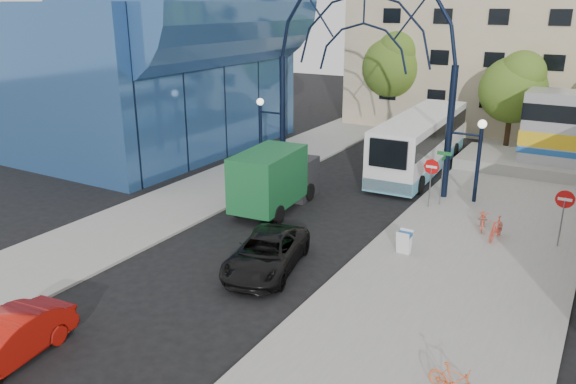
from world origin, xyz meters
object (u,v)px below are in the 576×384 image
Objects in this scene: tree_north_b at (395,63)px; bike_near_a at (483,218)px; stop_sign at (431,171)px; bike_far_b at (454,381)px; street_name_sign at (443,167)px; city_bus at (421,142)px; green_truck at (276,178)px; do_not_enter_sign at (564,205)px; red_sedan at (5,342)px; tree_north_a at (515,86)px; bike_near_b at (496,229)px; gateway_arch at (363,30)px; black_suv at (266,253)px; sandwich_board at (404,239)px.

tree_north_b is 4.54× the size of bike_near_a.
stop_sign is 1.70× the size of bike_far_b.
street_name_sign reaches higher than stop_sign.
green_truck is (-4.11, -10.39, -0.24)m from city_bus.
do_not_enter_sign is at bearing 4.95° from bike_far_b.
tree_north_a is at bearing 69.38° from red_sedan.
city_bus is 2.99× the size of red_sedan.
bike_near_b is at bearing -34.63° from stop_sign.
stop_sign is at bearing 30.65° from bike_far_b.
tree_north_a is at bearing 18.51° from bike_far_b.
green_truck is 15.50m from bike_far_b.
red_sedan is 19.76m from bike_near_a.
stop_sign is 19.97m from red_sedan.
gateway_arch reaches higher than bike_near_b.
city_bus is at bearing 63.39° from green_truck.
gateway_arch is at bearing 157.37° from stop_sign.
red_sedan is 19.24m from bike_near_b.
city_bus reaches higher than black_suv.
stop_sign is 10.59m from black_suv.
bike_near_b is at bearing -65.00° from bike_near_a.
green_truck is at bearing 163.14° from sandwich_board.
gateway_arch is 2.14× the size of green_truck.
tree_north_a reaches higher than red_sedan.
tree_north_b reaches higher than bike_near_b.
stop_sign is at bearing -123.64° from street_name_sign.
city_bus is at bearing 31.39° from bike_far_b.
tree_north_a is 10.79m from tree_north_b.
city_bus is 2.50× the size of black_suv.
street_name_sign is 4.88m from bike_near_b.
bike_near_b is (2.96, 3.42, -0.12)m from sandwich_board.
tree_north_a is at bearing 107.03° from do_not_enter_sign.
stop_sign is 6.20m from sandwich_board.
sandwich_board is at bearing -122.80° from bike_near_b.
gateway_arch is 8.48m from city_bus.
green_truck is at bearing -178.31° from bike_near_a.
gateway_arch is 5.46× the size of stop_sign.
bike_near_a is (7.79, -3.53, -7.97)m from gateway_arch.
gateway_arch is 7.74× the size of bike_near_a.
do_not_enter_sign is 12.52m from black_suv.
bike_far_b is at bearing -72.68° from street_name_sign.
gateway_arch is at bearing -76.32° from tree_north_b.
gateway_arch is 11.69m from bike_near_a.
bike_near_b is at bearing -43.57° from street_name_sign.
bike_far_b is (8.30, -3.92, -0.14)m from black_suv.
do_not_enter_sign reaches higher than sandwich_board.
black_suv reaches higher than bike_near_b.
city_bus is (-8.86, 8.67, -0.17)m from do_not_enter_sign.
sandwich_board is at bearing -76.88° from city_bus.
black_suv is at bearing -109.73° from street_name_sign.
sandwich_board is 4.53m from bike_near_b.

